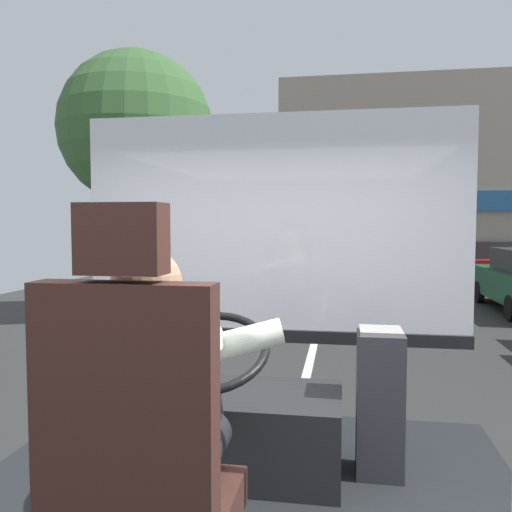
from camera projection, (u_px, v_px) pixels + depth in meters
name	position (u px, v px, depth m)	size (l,w,h in m)	color
ground	(320.00, 322.00, 10.57)	(18.00, 44.00, 0.06)	#2D2D2D
driver_seat	(141.00, 475.00, 1.45)	(0.48, 0.48, 1.29)	black
bus_driver	(154.00, 403.00, 1.55)	(0.75, 0.53, 0.74)	black
steering_console	(230.00, 427.00, 2.61)	(1.10, 0.99, 0.85)	black
fare_box	(380.00, 402.00, 2.57)	(0.23, 0.23, 0.73)	#333338
windshield_panel	(272.00, 253.00, 3.39)	(2.50, 0.08, 1.48)	white
street_tree	(136.00, 130.00, 10.83)	(3.17, 3.17, 5.52)	#4C3828
shop_building	(482.00, 185.00, 17.70)	(13.33, 4.60, 6.56)	gray
parked_car_red	(486.00, 263.00, 16.43)	(1.93, 4.00, 1.45)	maroon
parked_car_white	(450.00, 254.00, 21.62)	(1.76, 3.99, 1.37)	silver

